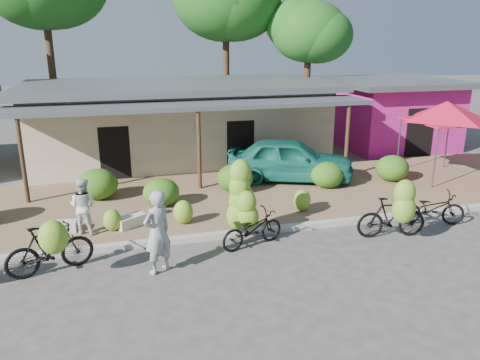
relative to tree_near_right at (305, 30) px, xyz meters
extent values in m
plane|color=#43413F|center=(-7.31, -14.61, -5.61)|extent=(100.00, 100.00, 0.00)
cube|color=#91654E|center=(-7.31, -9.61, -5.55)|extent=(60.00, 6.00, 0.12)
cube|color=#A8A399|center=(-7.31, -12.61, -5.53)|extent=(60.00, 0.25, 0.15)
cube|color=beige|center=(-7.31, -3.61, -4.06)|extent=(12.00, 6.00, 3.10)
cube|color=slate|center=(-7.31, -3.61, -2.38)|extent=(13.00, 7.00, 0.25)
cube|color=black|center=(-7.31, -6.56, -4.51)|extent=(1.40, 0.12, 2.20)
cube|color=slate|center=(-7.31, -7.61, -2.71)|extent=(13.00, 2.00, 0.15)
cylinder|color=#46311C|center=(-12.91, -8.51, -4.18)|extent=(0.14, 0.14, 2.85)
cylinder|color=#46311C|center=(-7.31, -8.51, -4.18)|extent=(0.14, 0.14, 2.85)
cylinder|color=#46311C|center=(-1.71, -8.51, -4.18)|extent=(0.14, 0.14, 2.85)
cube|color=#D32087|center=(3.19, -3.61, -4.11)|extent=(5.00, 5.00, 3.00)
cube|color=slate|center=(3.19, -3.61, -2.48)|extent=(6.00, 6.00, 0.25)
cube|color=black|center=(3.19, -6.06, -4.51)|extent=(1.40, 0.12, 2.20)
cylinder|color=#46311C|center=(-12.81, 1.39, -1.45)|extent=(0.36, 0.36, 8.30)
cylinder|color=#46311C|center=(-3.81, 1.89, -1.81)|extent=(0.36, 0.36, 7.60)
cylinder|color=#46311C|center=(0.19, -0.11, -2.69)|extent=(0.36, 0.36, 5.84)
ellipsoid|color=#114412|center=(0.19, -0.11, -0.09)|extent=(4.01, 4.01, 3.21)
ellipsoid|color=#114412|center=(-0.31, 0.19, 0.21)|extent=(3.41, 3.41, 2.73)
ellipsoid|color=#285413|center=(-10.72, -8.76, -4.98)|extent=(1.29, 1.16, 1.01)
ellipsoid|color=#285413|center=(-8.81, -9.97, -5.04)|extent=(1.13, 1.02, 0.88)
ellipsoid|color=#285413|center=(-6.22, -9.19, -5.00)|extent=(1.24, 1.11, 0.96)
ellipsoid|color=#285413|center=(-2.98, -9.59, -5.03)|extent=(1.17, 1.05, 0.91)
ellipsoid|color=#285413|center=(-0.32, -9.48, -5.01)|extent=(1.22, 1.10, 0.95)
cylinder|color=#59595E|center=(0.60, -10.59, -4.44)|extent=(0.05, 0.05, 2.10)
cylinder|color=#59595E|center=(0.60, -8.39, -4.44)|extent=(0.05, 0.05, 2.10)
cylinder|color=#59595E|center=(2.80, -8.39, -4.44)|extent=(0.05, 0.05, 2.10)
cube|color=red|center=(1.70, -9.49, -3.36)|extent=(2.40, 2.40, 0.06)
cone|color=red|center=(1.70, -9.49, -2.98)|extent=(3.50, 3.50, 0.70)
imported|color=black|center=(-11.69, -13.48, -5.02)|extent=(2.02, 1.11, 1.17)
ellipsoid|color=#6FAB2A|center=(-11.50, -14.10, -4.49)|extent=(0.61, 0.52, 0.77)
imported|color=black|center=(-6.85, -13.34, -5.13)|extent=(1.92, 1.17, 0.95)
ellipsoid|color=#6FAB2A|center=(-7.07, -12.83, -4.92)|extent=(0.67, 0.57, 0.84)
ellipsoid|color=#6FAB2A|center=(-6.97, -12.80, -4.53)|extent=(0.71, 0.60, 0.89)
ellipsoid|color=#6FAB2A|center=(-7.05, -12.83, -4.13)|extent=(0.57, 0.48, 0.71)
ellipsoid|color=#6FAB2A|center=(-7.02, -12.82, -3.76)|extent=(0.57, 0.48, 0.71)
ellipsoid|color=#6FAB2A|center=(-6.91, -13.15, -4.87)|extent=(0.56, 0.48, 0.71)
ellipsoid|color=#6FAB2A|center=(-6.95, -13.16, -4.46)|extent=(0.51, 0.43, 0.64)
imported|color=black|center=(-3.08, -13.77, -5.04)|extent=(1.95, 0.84, 1.14)
ellipsoid|color=#6FAB2A|center=(-3.19, -14.41, -4.56)|extent=(0.61, 0.52, 0.76)
ellipsoid|color=#6FAB2A|center=(-3.18, -14.36, -4.15)|extent=(0.56, 0.48, 0.70)
imported|color=black|center=(-1.44, -13.26, -5.12)|extent=(1.97, 1.19, 0.98)
ellipsoid|color=#6FAB2A|center=(-10.31, -11.62, -5.18)|extent=(0.49, 0.42, 0.62)
ellipsoid|color=#6FAB2A|center=(-8.37, -11.64, -5.14)|extent=(0.56, 0.47, 0.70)
ellipsoid|color=#6FAB2A|center=(-4.73, -11.54, -5.15)|extent=(0.54, 0.46, 0.67)
cube|color=beige|center=(-9.83, -11.42, -5.34)|extent=(0.93, 0.80, 0.30)
cube|color=beige|center=(-11.63, -11.32, -5.35)|extent=(0.79, 0.46, 0.28)
imported|color=#959595|center=(-9.31, -14.10, -4.62)|extent=(0.86, 0.78, 1.97)
imported|color=silver|center=(-11.03, -11.57, -4.72)|extent=(0.93, 0.85, 1.53)
imported|color=#166759|center=(-3.93, -8.41, -4.70)|extent=(4.97, 3.41, 1.57)
camera|label=1|loc=(-10.08, -23.97, -0.45)|focal=35.00mm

